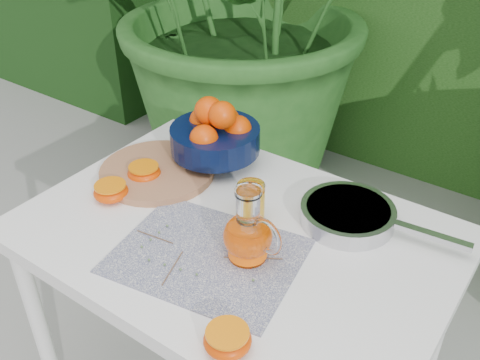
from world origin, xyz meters
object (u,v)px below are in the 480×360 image
Objects in this scene: white_table at (235,256)px; fruit_bowl at (216,134)px; saute_pan at (349,214)px; cutting_board at (157,171)px; juice_pitcher at (249,235)px.

white_table is 0.36m from fruit_bowl.
fruit_bowl is 0.69× the size of saute_pan.
cutting_board is 0.53m from saute_pan.
white_table is 2.46× the size of saute_pan.
juice_pitcher reaches higher than saute_pan.
juice_pitcher is (0.08, -0.06, 0.15)m from white_table.
cutting_board is at bearing 161.00° from juice_pitcher.
cutting_board is 0.42m from juice_pitcher.
cutting_board reaches higher than white_table.
fruit_bowl is at bearing 137.07° from juice_pitcher.
juice_pitcher reaches higher than cutting_board.
cutting_board is 0.19m from fruit_bowl.
juice_pitcher is at bearing -37.82° from white_table.
fruit_bowl reaches higher than cutting_board.
saute_pan is (0.52, 0.11, 0.01)m from cutting_board.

